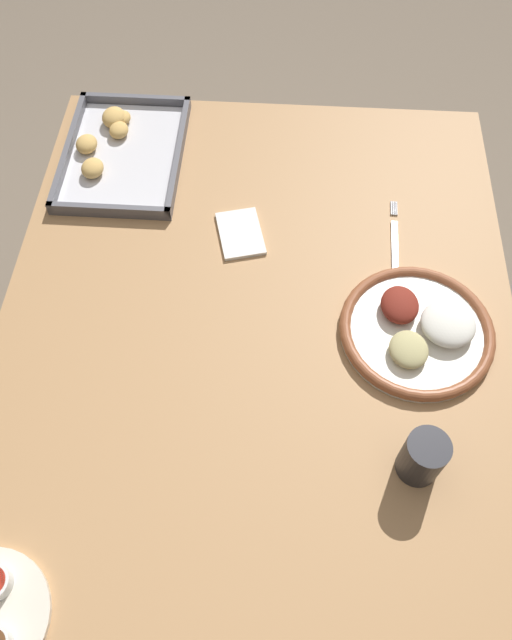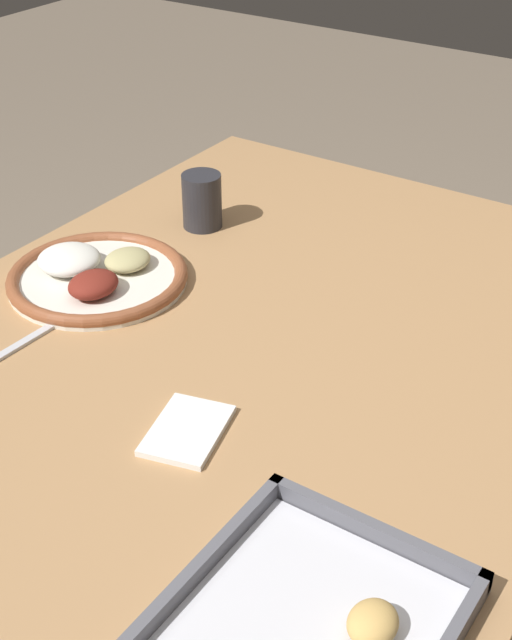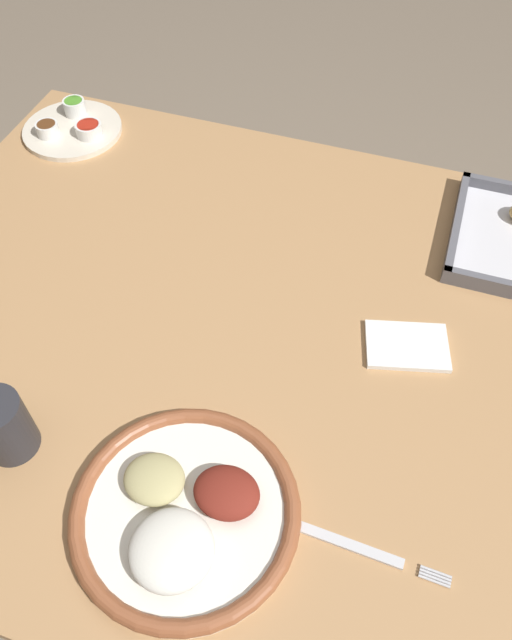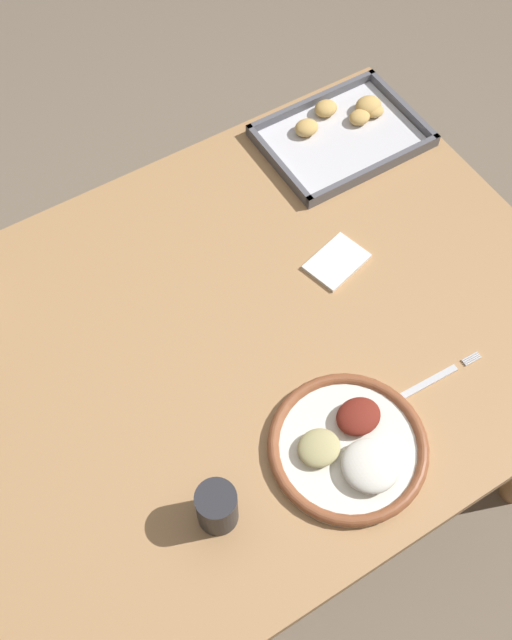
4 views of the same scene
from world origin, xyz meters
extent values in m
plane|color=#7A6B59|center=(0.00, 0.00, 0.00)|extent=(8.00, 8.00, 0.00)
cube|color=#AD7F51|center=(0.00, 0.00, 0.74)|extent=(1.19, 0.92, 0.03)
cylinder|color=#AD7F51|center=(-0.55, 0.41, 0.36)|extent=(0.06, 0.06, 0.73)
cylinder|color=white|center=(0.01, -0.28, 0.76)|extent=(0.27, 0.27, 0.01)
torus|color=brown|center=(0.01, -0.28, 0.77)|extent=(0.27, 0.27, 0.02)
ellipsoid|color=silver|center=(0.02, -0.33, 0.78)|extent=(0.09, 0.09, 0.03)
ellipsoid|color=maroon|center=(0.05, -0.25, 0.78)|extent=(0.08, 0.07, 0.03)
ellipsoid|color=tan|center=(-0.04, -0.26, 0.78)|extent=(0.07, 0.07, 0.03)
cube|color=silver|center=(0.18, -0.25, 0.76)|extent=(0.16, 0.02, 0.00)
cylinder|color=silver|center=(0.30, -0.26, 0.76)|extent=(0.04, 0.00, 0.00)
cylinder|color=silver|center=(0.30, -0.26, 0.76)|extent=(0.04, 0.00, 0.00)
cylinder|color=silver|center=(0.30, -0.25, 0.76)|extent=(0.04, 0.00, 0.00)
cylinder|color=silver|center=(0.30, -0.25, 0.76)|extent=(0.04, 0.00, 0.00)
cylinder|color=beige|center=(-0.48, 0.34, 0.76)|extent=(0.19, 0.19, 0.01)
cylinder|color=silver|center=(-0.44, 0.34, 0.78)|extent=(0.05, 0.05, 0.02)
cylinder|color=#B22819|center=(-0.44, 0.34, 0.79)|extent=(0.04, 0.04, 0.01)
cylinder|color=silver|center=(-0.50, 0.39, 0.78)|extent=(0.04, 0.04, 0.03)
cylinder|color=#51992D|center=(-0.50, 0.39, 0.79)|extent=(0.03, 0.03, 0.01)
cylinder|color=silver|center=(-0.51, 0.31, 0.78)|extent=(0.04, 0.04, 0.02)
cylinder|color=#593319|center=(-0.51, 0.31, 0.79)|extent=(0.03, 0.03, 0.01)
cube|color=#595960|center=(0.25, 0.30, 0.77)|extent=(0.01, 0.24, 0.02)
cylinder|color=#28282D|center=(-0.23, -0.26, 0.80)|extent=(0.07, 0.07, 0.09)
cube|color=white|center=(0.21, 0.04, 0.76)|extent=(0.13, 0.11, 0.01)
camera|label=1|loc=(-0.55, -0.03, 1.70)|focal=35.00mm
camera|label=2|loc=(0.84, 0.56, 1.43)|focal=50.00mm
camera|label=3|loc=(0.17, -0.51, 1.47)|focal=35.00mm
camera|label=4|loc=(-0.36, -0.59, 1.94)|focal=42.00mm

